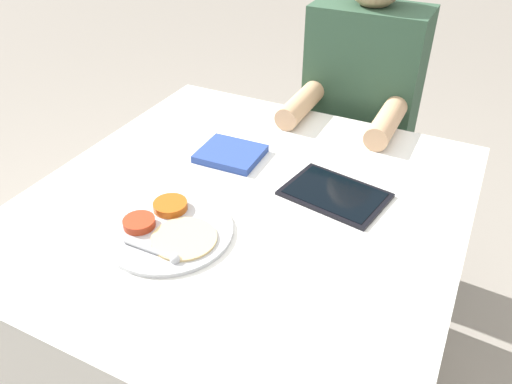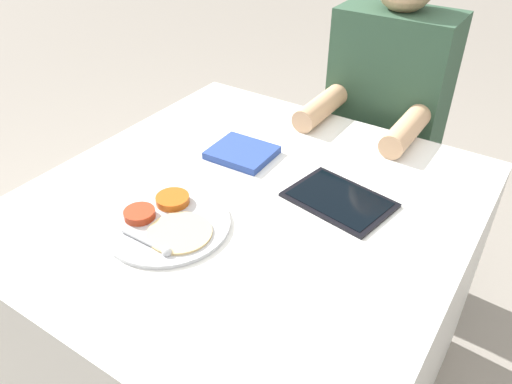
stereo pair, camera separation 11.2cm
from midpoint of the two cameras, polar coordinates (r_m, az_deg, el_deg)
ground_plane at (r=1.73m, az=1.25°, el=-20.89°), size 12.00×12.00×0.00m
dining_table at (r=1.44m, az=1.44°, el=-12.72°), size 1.01×1.05×0.73m
thali_tray at (r=1.12m, az=-7.40°, el=-3.54°), size 0.28×0.28×0.03m
red_notebook at (r=1.36m, az=0.75°, el=4.41°), size 0.17×0.15×0.02m
tablet_device at (r=1.21m, az=12.10°, el=-0.98°), size 0.26×0.21×0.01m
person_diner at (r=1.80m, az=15.62°, el=4.70°), size 0.36×0.45×1.20m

